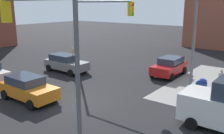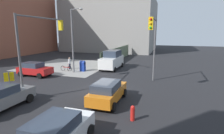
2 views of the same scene
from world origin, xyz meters
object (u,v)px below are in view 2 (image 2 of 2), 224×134
smokestack (41,16)px  fire_hydrant (133,113)px  coupe_gray (0,97)px  sedan_orange (108,92)px  sedan_white (57,133)px  pedestrian_crossing (70,63)px  van_white_delivery (112,60)px  mailbox_blue (83,66)px  traffic_signal_se_corner (153,38)px  bicycle_leaning_on_fence (66,68)px  traffic_signal_nw_corner (39,39)px  hatchback_red (34,69)px  street_lamp_corner (74,36)px

smokestack → fire_hydrant: (-33.60, -34.20, -9.24)m
fire_hydrant → coupe_gray: bearing=98.4°
sedan_orange → sedan_white: same height
smokestack → pedestrian_crossing: 32.62m
smokestack → fire_hydrant: bearing=-134.5°
van_white_delivery → pedestrian_crossing: van_white_delivery is taller
mailbox_blue → fire_hydrant: 14.50m
traffic_signal_se_corner → bicycle_leaning_on_fence: 12.79m
mailbox_blue → fire_hydrant: (-11.20, -9.20, -0.28)m
bicycle_leaning_on_fence → coupe_gray: bearing=-167.7°
smokestack → pedestrian_crossing: bearing=-134.0°
traffic_signal_nw_corner → fire_hydrant: size_ratio=6.91×
bicycle_leaning_on_fence → traffic_signal_se_corner: bearing=-104.1°
coupe_gray → hatchback_red: size_ratio=1.09×
coupe_gray → smokestack: bearing=36.0°
sedan_orange → coupe_gray: 7.32m
hatchback_red → pedestrian_crossing: (4.79, -1.86, 0.03)m
bicycle_leaning_on_fence → street_lamp_corner: bearing=-109.1°
hatchback_red → pedestrian_crossing: bearing=-21.2°
street_lamp_corner → hatchback_red: street_lamp_corner is taller
smokestack → traffic_signal_nw_corner: size_ratio=2.99×
sedan_orange → van_white_delivery: van_white_delivery is taller
mailbox_blue → hatchback_red: (-4.19, 4.26, 0.08)m
traffic_signal_nw_corner → sedan_orange: 7.44m
fire_hydrant → coupe_gray: size_ratio=0.21×
pedestrian_crossing → traffic_signal_se_corner: bearing=130.2°
traffic_signal_nw_corner → fire_hydrant: bearing=-107.4°
hatchback_red → pedestrian_crossing: size_ratio=2.39×
pedestrian_crossing → hatchback_red: bearing=38.2°
sedan_orange → smokestack: bearing=45.4°
sedan_orange → hatchback_red: bearing=66.3°
mailbox_blue → sedan_white: 16.30m
sedan_orange → coupe_gray: (-3.43, 6.46, 0.00)m
traffic_signal_se_corner → mailbox_blue: bearing=69.6°
street_lamp_corner → van_white_delivery: (4.10, -3.69, -3.42)m
mailbox_blue → sedan_orange: bearing=-142.9°
fire_hydrant → traffic_signal_se_corner: bearing=-2.2°
traffic_signal_nw_corner → coupe_gray: 5.53m
street_lamp_corner → bicycle_leaning_on_fence: size_ratio=4.57×
street_lamp_corner → traffic_signal_se_corner: bearing=-103.2°
smokestack → traffic_signal_se_corner: smokestack is taller
sedan_orange → fire_hydrant: bearing=-132.3°
smokestack → sedan_orange: (-31.47, -31.86, -8.88)m
mailbox_blue → coupe_gray: coupe_gray is taller
sedan_orange → sedan_white: (-5.83, 0.25, -0.00)m
fire_hydrant → hatchback_red: size_ratio=0.23×
pedestrian_crossing → bicycle_leaning_on_fence: (-1.20, -0.20, -0.53)m
pedestrian_crossing → bicycle_leaning_on_fence: bearing=69.0°
hatchback_red → pedestrian_crossing: pedestrian_crossing is taller
traffic_signal_nw_corner → mailbox_blue: (8.48, 0.50, -3.89)m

